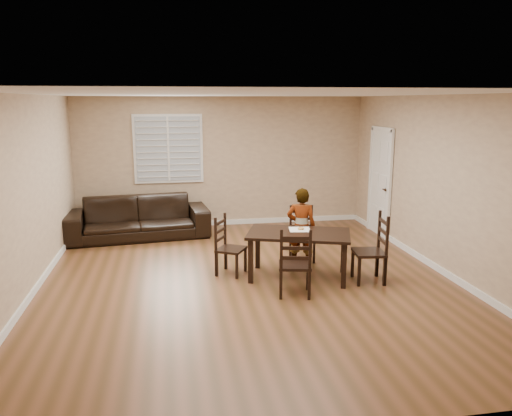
{
  "coord_description": "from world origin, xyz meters",
  "views": [
    {
      "loc": [
        -1.08,
        -6.89,
        2.61
      ],
      "look_at": [
        0.2,
        0.47,
        1.0
      ],
      "focal_mm": 35.0,
      "sensor_mm": 36.0,
      "label": 1
    }
  ],
  "objects_px": {
    "chair_far": "(295,267)",
    "child": "(301,228)",
    "dining_table": "(299,238)",
    "chair_near": "(301,235)",
    "chair_right": "(377,251)",
    "sofa": "(138,218)",
    "chair_left": "(224,247)",
    "donut": "(301,228)"
  },
  "relations": [
    {
      "from": "chair_far",
      "to": "child",
      "type": "bearing_deg",
      "value": -95.9
    },
    {
      "from": "dining_table",
      "to": "chair_near",
      "type": "bearing_deg",
      "value": 91.33
    },
    {
      "from": "dining_table",
      "to": "chair_right",
      "type": "bearing_deg",
      "value": 1.23
    },
    {
      "from": "dining_table",
      "to": "sofa",
      "type": "height_order",
      "value": "sofa"
    },
    {
      "from": "dining_table",
      "to": "chair_left",
      "type": "distance_m",
      "value": 1.15
    },
    {
      "from": "chair_near",
      "to": "chair_left",
      "type": "relative_size",
      "value": 0.99
    },
    {
      "from": "dining_table",
      "to": "sofa",
      "type": "bearing_deg",
      "value": 151.17
    },
    {
      "from": "dining_table",
      "to": "chair_near",
      "type": "height_order",
      "value": "chair_near"
    },
    {
      "from": "dining_table",
      "to": "chair_near",
      "type": "xyz_separation_m",
      "value": [
        0.28,
        0.91,
        -0.2
      ]
    },
    {
      "from": "chair_left",
      "to": "donut",
      "type": "height_order",
      "value": "chair_left"
    },
    {
      "from": "sofa",
      "to": "chair_right",
      "type": "bearing_deg",
      "value": -46.78
    },
    {
      "from": "chair_far",
      "to": "donut",
      "type": "bearing_deg",
      "value": -96.79
    },
    {
      "from": "chair_right",
      "to": "child",
      "type": "xyz_separation_m",
      "value": [
        -0.92,
        0.86,
        0.17
      ]
    },
    {
      "from": "child",
      "to": "dining_table",
      "type": "bearing_deg",
      "value": 92.45
    },
    {
      "from": "chair_near",
      "to": "sofa",
      "type": "relative_size",
      "value": 0.34
    },
    {
      "from": "chair_left",
      "to": "chair_right",
      "type": "height_order",
      "value": "chair_right"
    },
    {
      "from": "dining_table",
      "to": "child",
      "type": "xyz_separation_m",
      "value": [
        0.17,
        0.51,
        0.03
      ]
    },
    {
      "from": "sofa",
      "to": "chair_left",
      "type": "bearing_deg",
      "value": -64.94
    },
    {
      "from": "chair_right",
      "to": "chair_near",
      "type": "bearing_deg",
      "value": -139.67
    },
    {
      "from": "chair_far",
      "to": "chair_left",
      "type": "distance_m",
      "value": 1.41
    },
    {
      "from": "donut",
      "to": "chair_right",
      "type": "bearing_deg",
      "value": -26.02
    },
    {
      "from": "chair_far",
      "to": "donut",
      "type": "xyz_separation_m",
      "value": [
        0.32,
        0.91,
        0.28
      ]
    },
    {
      "from": "dining_table",
      "to": "chair_left",
      "type": "xyz_separation_m",
      "value": [
        -1.07,
        0.39,
        -0.2
      ]
    },
    {
      "from": "donut",
      "to": "child",
      "type": "bearing_deg",
      "value": 74.08
    },
    {
      "from": "chair_near",
      "to": "chair_far",
      "type": "xyz_separation_m",
      "value": [
        -0.53,
        -1.67,
        0.03
      ]
    },
    {
      "from": "chair_far",
      "to": "child",
      "type": "xyz_separation_m",
      "value": [
        0.42,
        1.27,
        0.2
      ]
    },
    {
      "from": "chair_right",
      "to": "chair_far",
      "type": "bearing_deg",
      "value": -65.49
    },
    {
      "from": "chair_near",
      "to": "dining_table",
      "type": "bearing_deg",
      "value": -100.23
    },
    {
      "from": "chair_left",
      "to": "donut",
      "type": "relative_size",
      "value": 9.18
    },
    {
      "from": "sofa",
      "to": "chair_near",
      "type": "bearing_deg",
      "value": -39.46
    },
    {
      "from": "dining_table",
      "to": "chair_near",
      "type": "distance_m",
      "value": 0.97
    },
    {
      "from": "chair_far",
      "to": "donut",
      "type": "height_order",
      "value": "chair_far"
    },
    {
      "from": "chair_far",
      "to": "sofa",
      "type": "relative_size",
      "value": 0.36
    },
    {
      "from": "chair_right",
      "to": "donut",
      "type": "relative_size",
      "value": 10.32
    },
    {
      "from": "chair_near",
      "to": "chair_right",
      "type": "relative_size",
      "value": 0.88
    },
    {
      "from": "chair_left",
      "to": "child",
      "type": "distance_m",
      "value": 1.27
    },
    {
      "from": "chair_right",
      "to": "child",
      "type": "bearing_deg",
      "value": -125.64
    },
    {
      "from": "dining_table",
      "to": "donut",
      "type": "relative_size",
      "value": 16.99
    },
    {
      "from": "chair_left",
      "to": "sofa",
      "type": "xyz_separation_m",
      "value": [
        -1.42,
        2.34,
        -0.02
      ]
    },
    {
      "from": "chair_far",
      "to": "child",
      "type": "relative_size",
      "value": 0.76
    },
    {
      "from": "chair_far",
      "to": "donut",
      "type": "distance_m",
      "value": 1.01
    },
    {
      "from": "dining_table",
      "to": "donut",
      "type": "height_order",
      "value": "donut"
    }
  ]
}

